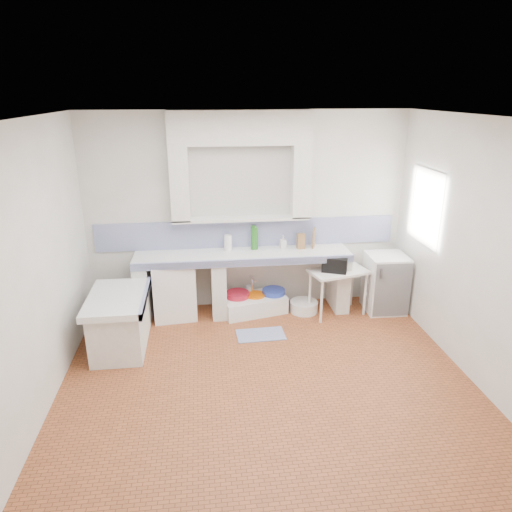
{
  "coord_description": "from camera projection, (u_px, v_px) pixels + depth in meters",
  "views": [
    {
      "loc": [
        -0.65,
        -4.38,
        3.03
      ],
      "look_at": [
        0.0,
        1.0,
        1.1
      ],
      "focal_mm": 32.61,
      "sensor_mm": 36.0,
      "label": 1
    }
  ],
  "objects": [
    {
      "name": "backsplash",
      "position": [
        248.0,
        233.0,
        6.67
      ],
      "size": [
        4.27,
        0.03,
        0.4
      ],
      "primitive_type": "cube",
      "color": "navy",
      "rests_on": "ground"
    },
    {
      "name": "counter_pier_right",
      "position": [
        339.0,
        281.0,
        6.78
      ],
      "size": [
        0.2,
        0.55,
        0.82
      ],
      "primitive_type": "cube",
      "color": "silver",
      "rests_on": "ground"
    },
    {
      "name": "side_table",
      "position": [
        337.0,
        292.0,
        6.59
      ],
      "size": [
        0.88,
        0.62,
        0.04
      ],
      "primitive_type": "cube",
      "rotation": [
        0.0,
        0.0,
        0.25
      ],
      "color": "white",
      "rests_on": "ground"
    },
    {
      "name": "counter_lip",
      "position": [
        245.0,
        263.0,
        6.21
      ],
      "size": [
        3.0,
        0.04,
        0.1
      ],
      "primitive_type": "cube",
      "color": "navy",
      "rests_on": "ground"
    },
    {
      "name": "soap_bottle",
      "position": [
        283.0,
        242.0,
        6.63
      ],
      "size": [
        0.09,
        0.09,
        0.19
      ],
      "primitive_type": "imported",
      "rotation": [
        0.0,
        0.0,
        0.08
      ],
      "color": "white",
      "rests_on": "counter_slab"
    },
    {
      "name": "green_bottle_a",
      "position": [
        256.0,
        238.0,
        6.57
      ],
      "size": [
        0.07,
        0.07,
        0.32
      ],
      "primitive_type": "cylinder",
      "rotation": [
        0.0,
        0.0,
        -0.03
      ],
      "color": "#21651D",
      "rests_on": "counter_slab"
    },
    {
      "name": "peninsula_top",
      "position": [
        117.0,
        299.0,
        5.61
      ],
      "size": [
        0.7,
        1.1,
        0.08
      ],
      "primitive_type": "cube",
      "color": "white",
      "rests_on": "ground"
    },
    {
      "name": "bucket_blue",
      "position": [
        273.0,
        299.0,
        6.78
      ],
      "size": [
        0.44,
        0.44,
        0.31
      ],
      "primitive_type": "cylinder",
      "rotation": [
        0.0,
        0.0,
        -0.42
      ],
      "color": "#2941B6",
      "rests_on": "ground"
    },
    {
      "name": "water_bottle_b",
      "position": [
        266.0,
        297.0,
        6.89
      ],
      "size": [
        0.1,
        0.1,
        0.29
      ],
      "primitive_type": "cylinder",
      "rotation": [
        0.0,
        0.0,
        -0.38
      ],
      "color": "silver",
      "rests_on": "ground"
    },
    {
      "name": "alcove_mass",
      "position": [
        240.0,
        128.0,
        6.06
      ],
      "size": [
        1.9,
        0.25,
        0.45
      ],
      "primitive_type": "cube",
      "color": "silver",
      "rests_on": "ground"
    },
    {
      "name": "fridge",
      "position": [
        385.0,
        283.0,
        6.69
      ],
      "size": [
        0.56,
        0.56,
        0.84
      ],
      "primitive_type": "cube",
      "rotation": [
        0.0,
        0.0,
        -0.03
      ],
      "color": "white",
      "rests_on": "ground"
    },
    {
      "name": "green_bottle_b",
      "position": [
        254.0,
        237.0,
        6.56
      ],
      "size": [
        0.08,
        0.08,
        0.35
      ],
      "primitive_type": "cylinder",
      "rotation": [
        0.0,
        0.0,
        -0.06
      ],
      "color": "#21651D",
      "rests_on": "counter_slab"
    },
    {
      "name": "rug",
      "position": [
        261.0,
        335.0,
        6.1
      ],
      "size": [
        0.64,
        0.38,
        0.01
      ],
      "primitive_type": "cube",
      "rotation": [
        0.0,
        0.0,
        0.04
      ],
      "color": "#364387",
      "rests_on": "ground"
    },
    {
      "name": "basin_white",
      "position": [
        304.0,
        306.0,
        6.74
      ],
      "size": [
        0.47,
        0.47,
        0.16
      ],
      "primitive_type": "cylinder",
      "rotation": [
        0.0,
        0.0,
        -0.19
      ],
      "color": "white",
      "rests_on": "ground"
    },
    {
      "name": "wall_right",
      "position": [
        476.0,
        252.0,
        4.97
      ],
      "size": [
        0.0,
        4.5,
        4.5
      ],
      "primitive_type": "plane",
      "rotation": [
        1.57,
        0.0,
        -1.57
      ],
      "color": "silver",
      "rests_on": "ground"
    },
    {
      "name": "wall_front",
      "position": [
        315.0,
        373.0,
        2.84
      ],
      "size": [
        4.5,
        0.0,
        4.5
      ],
      "primitive_type": "plane",
      "rotation": [
        -1.57,
        0.0,
        0.0
      ],
      "color": "silver",
      "rests_on": "ground"
    },
    {
      "name": "counter_slab",
      "position": [
        243.0,
        256.0,
        6.47
      ],
      "size": [
        3.0,
        0.6,
        0.08
      ],
      "primitive_type": "cube",
      "color": "white",
      "rests_on": "ground"
    },
    {
      "name": "bucket_orange",
      "position": [
        255.0,
        303.0,
        6.73
      ],
      "size": [
        0.35,
        0.35,
        0.27
      ],
      "primitive_type": "cylinder",
      "rotation": [
        0.0,
        0.0,
        0.25
      ],
      "color": "#F06701",
      "rests_on": "ground"
    },
    {
      "name": "wall_left",
      "position": [
        36.0,
        271.0,
        4.46
      ],
      "size": [
        0.0,
        4.5,
        4.5
      ],
      "primitive_type": "plane",
      "rotation": [
        1.57,
        0.0,
        1.57
      ],
      "color": "silver",
      "rests_on": "ground"
    },
    {
      "name": "ceiling",
      "position": [
        269.0,
        117.0,
        4.24
      ],
      "size": [
        4.5,
        4.5,
        0.0
      ],
      "primitive_type": "plane",
      "rotation": [
        3.14,
        0.0,
        0.0
      ],
      "color": "silver",
      "rests_on": "ground"
    },
    {
      "name": "lace_valance",
      "position": [
        432.0,
        178.0,
        5.9
      ],
      "size": [
        0.01,
        0.84,
        0.24
      ],
      "primitive_type": "cube",
      "color": "white",
      "rests_on": "ground"
    },
    {
      "name": "bucket_red",
      "position": [
        238.0,
        302.0,
        6.68
      ],
      "size": [
        0.44,
        0.44,
        0.32
      ],
      "primitive_type": "cylinder",
      "rotation": [
        0.0,
        0.0,
        -0.4
      ],
      "color": "#AD162C",
      "rests_on": "ground"
    },
    {
      "name": "knife_block",
      "position": [
        301.0,
        241.0,
        6.62
      ],
      "size": [
        0.11,
        0.09,
        0.22
      ],
      "primitive_type": "cube",
      "rotation": [
        0.0,
        0.0,
        0.03
      ],
      "color": "olive",
      "rests_on": "counter_slab"
    },
    {
      "name": "window_frame",
      "position": [
        439.0,
        207.0,
        6.04
      ],
      "size": [
        0.35,
        0.86,
        1.06
      ],
      "primitive_type": "cube",
      "color": "#341C10",
      "rests_on": "ground"
    },
    {
      "name": "peninsula_lip",
      "position": [
        145.0,
        297.0,
        5.65
      ],
      "size": [
        0.04,
        1.1,
        0.1
      ],
      "primitive_type": "cube",
      "color": "navy",
      "rests_on": "ground"
    },
    {
      "name": "water_bottle_a",
      "position": [
        249.0,
        296.0,
        6.85
      ],
      "size": [
        0.11,
        0.11,
        0.34
      ],
      "primitive_type": "cylinder",
      "rotation": [
        0.0,
        0.0,
        0.23
      ],
      "color": "silver",
      "rests_on": "ground"
    },
    {
      "name": "black_bag",
      "position": [
        335.0,
        264.0,
        6.41
      ],
      "size": [
        0.39,
        0.31,
        0.21
      ],
      "primitive_type": "cube",
      "rotation": [
        0.0,
        0.0,
        -0.4
      ],
      "color": "black",
      "rests_on": "side_table"
    },
    {
      "name": "peninsula_base",
      "position": [
        120.0,
        325.0,
        5.73
      ],
      "size": [
        0.6,
        1.0,
        0.62
      ],
      "primitive_type": "cube",
      "color": "silver",
      "rests_on": "ground"
    },
    {
      "name": "paper_towel",
      "position": [
        228.0,
        243.0,
        6.54
      ],
      "size": [
        0.12,
        0.12,
        0.22
      ],
      "primitive_type": "cylinder",
      "rotation": [
        0.0,
        0.0,
        -0.13
      ],
      "color": "white",
      "rests_on": "counter_slab"
    },
    {
      "name": "counter_pier_mid",
      "position": [
        219.0,
        287.0,
        6.58
      ],
      "size": [
        0.2,
        0.55,
        0.82
      ],
      "primitive_type": "cube",
      "color": "silver",
      "rests_on": "ground"
    },
    {
      "name": "stove",
      "position": [
        174.0,
        289.0,
        6.51
      ],
      "size": [
        0.63,
        0.61,
        0.82
      ],
      "primitive_type": "cube",
      "rotation": [
        0.0,
        0.0,
        0.1
      ],
      "color": "white",
      "rests_on": "ground"
    },
    {
      "name": "floor",
      "position": [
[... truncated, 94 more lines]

